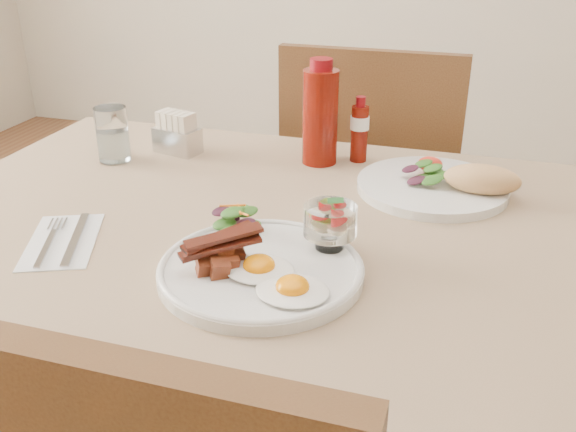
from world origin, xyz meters
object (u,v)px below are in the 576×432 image
table (301,283)px  ketchup_bottle (320,115)px  hot_sauce_bottle (359,130)px  second_plate (444,183)px  fruit_cup (330,221)px  water_glass (113,137)px  main_plate (261,271)px  sugar_caddy (177,135)px  chair_far (372,200)px

table → ketchup_bottle: size_ratio=6.54×
table → hot_sauce_bottle: bearing=86.8°
table → second_plate: 0.32m
second_plate → ketchup_bottle: 0.27m
fruit_cup → water_glass: size_ratio=0.71×
ketchup_bottle → water_glass: (-0.39, -0.11, -0.05)m
second_plate → main_plate: bearing=-120.3°
fruit_cup → sugar_caddy: fruit_cup is taller
table → chair_far: chair_far is taller
second_plate → water_glass: (-0.64, -0.03, 0.03)m
chair_far → main_plate: bearing=-91.2°
chair_far → sugar_caddy: bearing=-131.8°
second_plate → hot_sauce_bottle: (-0.18, 0.11, 0.04)m
sugar_caddy → water_glass: bearing=-127.9°
table → ketchup_bottle: bearing=99.7°
table → chair_far: (0.00, 0.66, -0.14)m
chair_far → ketchup_bottle: size_ratio=4.57×
ketchup_bottle → sugar_caddy: bearing=-174.0°
table → main_plate: 0.17m
second_plate → water_glass: 0.64m
main_plate → table: bearing=83.0°
chair_far → main_plate: chair_far is taller
chair_far → second_plate: (0.20, -0.44, 0.25)m
table → second_plate: second_plate is taller
main_plate → ketchup_bottle: (-0.04, 0.45, 0.09)m
main_plate → hot_sauce_bottle: 0.48m
table → hot_sauce_bottle: size_ratio=10.27×
hot_sauce_bottle → sugar_caddy: (-0.36, -0.06, -0.03)m
table → second_plate: (0.20, 0.23, 0.11)m
sugar_caddy → main_plate: bearing=-38.4°
chair_far → hot_sauce_bottle: chair_far is taller
table → fruit_cup: (0.06, -0.06, 0.15)m
ketchup_bottle → water_glass: bearing=-164.3°
second_plate → water_glass: size_ratio=2.65×
main_plate → second_plate: second_plate is taller
hot_sauce_bottle → sugar_caddy: size_ratio=1.27×
fruit_cup → ketchup_bottle: ketchup_bottle is taller
table → hot_sauce_bottle: hot_sauce_bottle is taller
chair_far → hot_sauce_bottle: 0.44m
main_plate → water_glass: water_glass is taller
hot_sauce_bottle → water_glass: hot_sauce_bottle is taller
hot_sauce_bottle → chair_far: bearing=93.4°
fruit_cup → second_plate: 0.32m
table → fruit_cup: 0.17m
fruit_cup → hot_sauce_bottle: 0.40m
chair_far → table: bearing=-90.0°
chair_far → sugar_caddy: 0.58m
chair_far → sugar_caddy: chair_far is taller
ketchup_bottle → table: bearing=-80.3°
ketchup_bottle → fruit_cup: bearing=-73.2°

